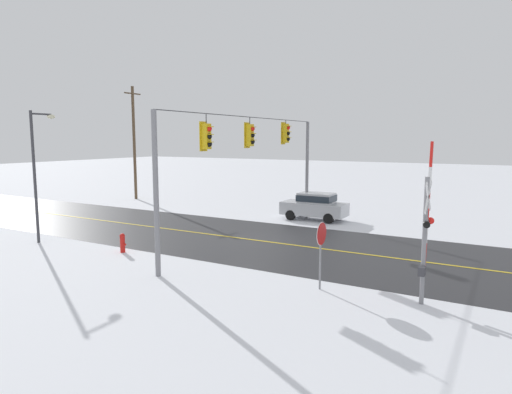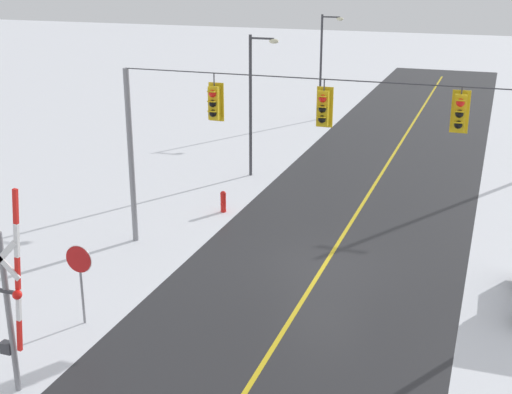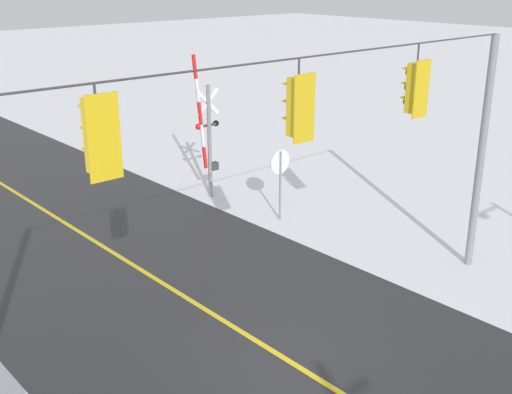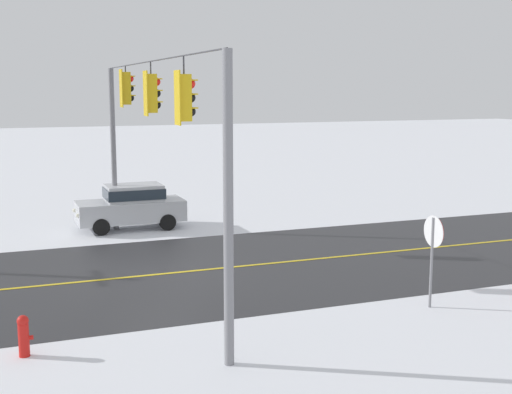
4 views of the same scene
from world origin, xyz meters
name	(u,v)px [view 1 (image 1 of 4)]	position (x,y,z in m)	size (l,w,h in m)	color
ground_plane	(252,240)	(0.00, 0.00, 0.00)	(160.00, 160.00, 0.00)	white
road_asphalt	(162,228)	(0.00, 6.00, 0.00)	(9.00, 80.00, 0.01)	#28282B
lane_centre_line	(162,228)	(0.00, 6.00, 0.01)	(0.14, 72.00, 0.01)	gold
signal_span	(252,156)	(-0.02, -0.01, 4.27)	(14.20, 0.47, 6.22)	gray
stop_sign	(321,241)	(-5.39, -5.89, 1.71)	(0.80, 0.09, 2.35)	gray
railroad_crossing	(426,231)	(-5.04, -9.17, 2.33)	(1.12, 0.31, 5.07)	gray
parked_car_silver	(315,205)	(6.90, -0.62, 0.95)	(1.85, 4.22, 1.74)	#B7BABF
streetlamp_near	(38,164)	(-5.59, 8.94, 3.92)	(1.39, 0.28, 6.50)	#38383D
fire_hydrant	(123,242)	(-5.12, 3.82, 0.47)	(0.24, 0.31, 0.88)	red
utility_pole	(134,142)	(8.67, 16.63, 4.88)	(1.80, 0.24, 9.49)	brown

